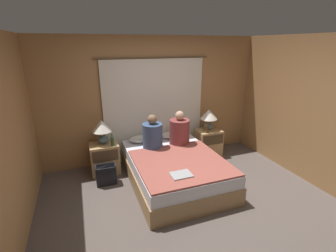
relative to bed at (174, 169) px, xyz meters
name	(u,v)px	position (x,y,z in m)	size (l,w,h in m)	color
ground_plane	(193,207)	(0.00, -0.78, -0.25)	(16.00, 16.00, 0.00)	#564C47
wall_back	(154,100)	(0.00, 1.15, 1.00)	(4.60, 0.06, 2.50)	#A37547
wall_left	(0,154)	(-2.27, -0.78, 1.00)	(0.06, 3.91, 2.50)	#A37547
wall_right	(319,113)	(2.27, -0.78, 1.00)	(0.06, 3.91, 2.50)	#A37547
curtain_panel	(155,110)	(0.00, 1.08, 0.80)	(2.28, 0.02, 2.10)	silver
bed	(174,169)	(0.00, 0.00, 0.00)	(1.49, 2.06, 0.50)	#99754C
nightstand_left	(105,158)	(-1.10, 0.76, 0.05)	(0.52, 0.43, 0.58)	tan
nightstand_right	(208,143)	(1.10, 0.76, 0.05)	(0.52, 0.43, 0.58)	tan
lamp_left	(102,128)	(-1.10, 0.80, 0.63)	(0.36, 0.36, 0.45)	slate
lamp_right	(209,117)	(1.10, 0.80, 0.63)	(0.36, 0.36, 0.45)	slate
pillow_left	(143,139)	(-0.33, 0.83, 0.31)	(0.56, 0.31, 0.12)	silver
pillow_right	(174,134)	(0.33, 0.83, 0.31)	(0.56, 0.31, 0.12)	silver
blanket_on_bed	(181,162)	(0.00, -0.29, 0.27)	(1.43, 1.43, 0.03)	#994C42
person_left_in_bed	(153,135)	(-0.25, 0.47, 0.51)	(0.36, 0.36, 0.64)	#38517A
person_right_in_bed	(179,131)	(0.29, 0.47, 0.52)	(0.38, 0.38, 0.66)	brown
beer_bottle_on_left_stand	(112,141)	(-0.96, 0.63, 0.42)	(0.06, 0.06, 0.22)	#2D4C28
beer_bottle_on_right_stand	(207,129)	(0.99, 0.63, 0.43)	(0.07, 0.07, 0.23)	#513819
laptop_on_bed	(181,175)	(-0.17, -0.69, 0.29)	(0.31, 0.24, 0.02)	#9EA0A5
backpack_on_floor	(106,173)	(-1.14, 0.34, -0.04)	(0.34, 0.21, 0.35)	black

